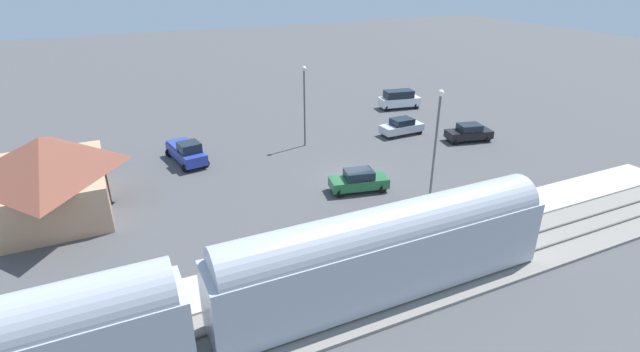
{
  "coord_description": "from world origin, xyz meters",
  "views": [
    {
      "loc": [
        -31.16,
        17.62,
        16.37
      ],
      "look_at": [
        -0.6,
        3.17,
        1.0
      ],
      "focal_mm": 26.46,
      "sensor_mm": 36.0,
      "label": 1
    }
  ],
  "objects_px": {
    "pedestrian_waiting_far": "(522,198)",
    "station_building": "(48,174)",
    "pedestrian_on_platform": "(371,234)",
    "light_pole_lot_center": "(304,97)",
    "sedan_black": "(469,132)",
    "light_pole_near_platform": "(436,138)",
    "suv_white": "(399,99)",
    "pickup_blue": "(186,152)",
    "sedan_silver": "(402,127)",
    "sedan_green": "(359,180)"
  },
  "relations": [
    {
      "from": "sedan_silver",
      "to": "pickup_blue",
      "type": "xyz_separation_m",
      "value": [
        1.95,
        21.58,
        0.15
      ]
    },
    {
      "from": "station_building",
      "to": "sedan_black",
      "type": "height_order",
      "value": "station_building"
    },
    {
      "from": "sedan_black",
      "to": "light_pole_near_platform",
      "type": "distance_m",
      "value": 16.58
    },
    {
      "from": "pedestrian_waiting_far",
      "to": "station_building",
      "type": "bearing_deg",
      "value": 64.03
    },
    {
      "from": "pickup_blue",
      "to": "pedestrian_on_platform",
      "type": "bearing_deg",
      "value": -158.98
    },
    {
      "from": "station_building",
      "to": "pickup_blue",
      "type": "xyz_separation_m",
      "value": [
        5.18,
        -10.3,
        -1.91
      ]
    },
    {
      "from": "sedan_black",
      "to": "sedan_green",
      "type": "bearing_deg",
      "value": 108.45
    },
    {
      "from": "suv_white",
      "to": "pedestrian_on_platform",
      "type": "bearing_deg",
      "value": 142.99
    },
    {
      "from": "light_pole_near_platform",
      "to": "light_pole_lot_center",
      "type": "xyz_separation_m",
      "value": [
        15.79,
        2.91,
        -0.58
      ]
    },
    {
      "from": "light_pole_near_platform",
      "to": "sedan_silver",
      "type": "bearing_deg",
      "value": -27.25
    },
    {
      "from": "pedestrian_waiting_far",
      "to": "sedan_black",
      "type": "height_order",
      "value": "pedestrian_waiting_far"
    },
    {
      "from": "station_building",
      "to": "suv_white",
      "type": "relative_size",
      "value": 2.08
    },
    {
      "from": "pedestrian_waiting_far",
      "to": "pickup_blue",
      "type": "relative_size",
      "value": 0.3
    },
    {
      "from": "pickup_blue",
      "to": "light_pole_lot_center",
      "type": "xyz_separation_m",
      "value": [
        -0.59,
        -11.24,
        3.84
      ]
    },
    {
      "from": "sedan_silver",
      "to": "pickup_blue",
      "type": "height_order",
      "value": "pickup_blue"
    },
    {
      "from": "light_pole_lot_center",
      "to": "sedan_green",
      "type": "bearing_deg",
      "value": 178.82
    },
    {
      "from": "sedan_silver",
      "to": "pickup_blue",
      "type": "relative_size",
      "value": 0.81
    },
    {
      "from": "light_pole_lot_center",
      "to": "pickup_blue",
      "type": "bearing_deg",
      "value": 86.98
    },
    {
      "from": "suv_white",
      "to": "sedan_black",
      "type": "xyz_separation_m",
      "value": [
        -12.74,
        0.27,
        -0.27
      ]
    },
    {
      "from": "station_building",
      "to": "light_pole_near_platform",
      "type": "height_order",
      "value": "light_pole_near_platform"
    },
    {
      "from": "pedestrian_waiting_far",
      "to": "light_pole_lot_center",
      "type": "height_order",
      "value": "light_pole_lot_center"
    },
    {
      "from": "sedan_green",
      "to": "sedan_black",
      "type": "bearing_deg",
      "value": -71.55
    },
    {
      "from": "light_pole_lot_center",
      "to": "sedan_black",
      "type": "bearing_deg",
      "value": -110.72
    },
    {
      "from": "pedestrian_on_platform",
      "to": "light_pole_lot_center",
      "type": "bearing_deg",
      "value": -11.4
    },
    {
      "from": "suv_white",
      "to": "sedan_black",
      "type": "bearing_deg",
      "value": 178.79
    },
    {
      "from": "light_pole_lot_center",
      "to": "light_pole_near_platform",
      "type": "bearing_deg",
      "value": -169.55
    },
    {
      "from": "pedestrian_waiting_far",
      "to": "sedan_silver",
      "type": "height_order",
      "value": "pedestrian_waiting_far"
    },
    {
      "from": "sedan_silver",
      "to": "suv_white",
      "type": "bearing_deg",
      "value": -32.38
    },
    {
      "from": "pedestrian_on_platform",
      "to": "light_pole_lot_center",
      "type": "distance_m",
      "value": 19.5
    },
    {
      "from": "sedan_green",
      "to": "sedan_silver",
      "type": "bearing_deg",
      "value": -47.64
    },
    {
      "from": "station_building",
      "to": "pickup_blue",
      "type": "height_order",
      "value": "station_building"
    },
    {
      "from": "pedestrian_on_platform",
      "to": "sedan_black",
      "type": "relative_size",
      "value": 0.36
    },
    {
      "from": "sedan_silver",
      "to": "sedan_green",
      "type": "distance_m",
      "value": 14.3
    },
    {
      "from": "pickup_blue",
      "to": "sedan_green",
      "type": "relative_size",
      "value": 1.18
    },
    {
      "from": "sedan_black",
      "to": "suv_white",
      "type": "bearing_deg",
      "value": -1.21
    },
    {
      "from": "sedan_black",
      "to": "sedan_green",
      "type": "height_order",
      "value": "same"
    },
    {
      "from": "pickup_blue",
      "to": "light_pole_lot_center",
      "type": "relative_size",
      "value": 0.73
    },
    {
      "from": "sedan_green",
      "to": "suv_white",
      "type": "bearing_deg",
      "value": -41.44
    },
    {
      "from": "pedestrian_on_platform",
      "to": "sedan_green",
      "type": "xyz_separation_m",
      "value": [
        7.79,
        -3.56,
        -0.4
      ]
    },
    {
      "from": "sedan_silver",
      "to": "pickup_blue",
      "type": "bearing_deg",
      "value": 84.83
    },
    {
      "from": "light_pole_near_platform",
      "to": "light_pole_lot_center",
      "type": "distance_m",
      "value": 16.06
    },
    {
      "from": "station_building",
      "to": "light_pole_near_platform",
      "type": "xyz_separation_m",
      "value": [
        -11.2,
        -24.45,
        2.51
      ]
    },
    {
      "from": "pickup_blue",
      "to": "sedan_silver",
      "type": "bearing_deg",
      "value": -95.17
    },
    {
      "from": "sedan_silver",
      "to": "light_pole_near_platform",
      "type": "distance_m",
      "value": 16.86
    },
    {
      "from": "pedestrian_waiting_far",
      "to": "suv_white",
      "type": "distance_m",
      "value": 27.08
    },
    {
      "from": "station_building",
      "to": "pedestrian_on_platform",
      "type": "bearing_deg",
      "value": -128.67
    },
    {
      "from": "pickup_blue",
      "to": "light_pole_near_platform",
      "type": "height_order",
      "value": "light_pole_near_platform"
    },
    {
      "from": "suv_white",
      "to": "pickup_blue",
      "type": "xyz_separation_m",
      "value": [
        -6.35,
        26.84,
        -0.12
      ]
    },
    {
      "from": "station_building",
      "to": "suv_white",
      "type": "xyz_separation_m",
      "value": [
        11.53,
        -37.14,
        -1.79
      ]
    },
    {
      "from": "pedestrian_on_platform",
      "to": "suv_white",
      "type": "relative_size",
      "value": 0.33
    }
  ]
}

